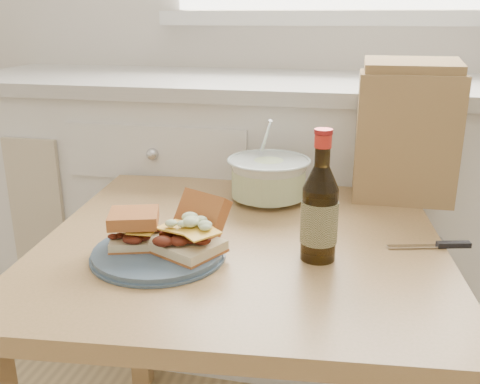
% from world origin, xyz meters
% --- Properties ---
extents(cabinet_run, '(2.50, 0.64, 0.94)m').
position_xyz_m(cabinet_run, '(-0.00, 1.70, 0.47)').
color(cabinet_run, silver).
rests_on(cabinet_run, ground).
extents(dining_table, '(0.90, 0.90, 0.69)m').
position_xyz_m(dining_table, '(-0.15, 1.00, 0.59)').
color(dining_table, tan).
rests_on(dining_table, ground).
extents(plate, '(0.25, 0.25, 0.02)m').
position_xyz_m(plate, '(-0.29, 0.87, 0.69)').
color(plate, '#42576B').
rests_on(plate, dining_table).
extents(sandwich_left, '(0.11, 0.11, 0.07)m').
position_xyz_m(sandwich_left, '(-0.34, 0.88, 0.74)').
color(sandwich_left, beige).
rests_on(sandwich_left, plate).
extents(sandwich_right, '(0.15, 0.20, 0.10)m').
position_xyz_m(sandwich_right, '(-0.23, 0.89, 0.73)').
color(sandwich_right, beige).
rests_on(sandwich_right, plate).
extents(coleslaw_bowl, '(0.21, 0.21, 0.21)m').
position_xyz_m(coleslaw_bowl, '(-0.14, 1.24, 0.74)').
color(coleslaw_bowl, silver).
rests_on(coleslaw_bowl, dining_table).
extents(beer_bottle, '(0.07, 0.07, 0.25)m').
position_xyz_m(beer_bottle, '(0.01, 0.93, 0.78)').
color(beer_bottle, black).
rests_on(beer_bottle, dining_table).
extents(knife, '(0.17, 0.06, 0.01)m').
position_xyz_m(knife, '(0.25, 1.03, 0.69)').
color(knife, silver).
rests_on(knife, dining_table).
extents(paper_bag, '(0.24, 0.16, 0.31)m').
position_xyz_m(paper_bag, '(0.19, 1.34, 0.84)').
color(paper_bag, '#A3824F').
rests_on(paper_bag, dining_table).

